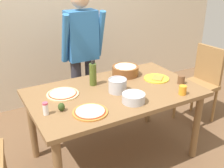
# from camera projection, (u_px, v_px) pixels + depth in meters

# --- Properties ---
(ground) EXTENTS (8.00, 8.00, 0.00)m
(ground) POSITION_uv_depth(u_px,v_px,m) (114.00, 156.00, 2.87)
(ground) COLOR brown
(wall_back) EXTENTS (5.60, 0.10, 2.60)m
(wall_back) POSITION_uv_depth(u_px,v_px,m) (55.00, 9.00, 3.62)
(wall_back) COLOR beige
(wall_back) RESTS_ON ground
(dining_table) EXTENTS (1.60, 0.96, 0.76)m
(dining_table) POSITION_uv_depth(u_px,v_px,m) (115.00, 99.00, 2.60)
(dining_table) COLOR brown
(dining_table) RESTS_ON ground
(person_cook) EXTENTS (0.49, 0.25, 1.62)m
(person_cook) POSITION_uv_depth(u_px,v_px,m) (82.00, 52.00, 3.10)
(person_cook) COLOR #2D2D38
(person_cook) RESTS_ON ground
(chair_wooden_right) EXTENTS (0.43, 0.43, 0.95)m
(chair_wooden_right) POSITION_uv_depth(u_px,v_px,m) (201.00, 80.00, 3.36)
(chair_wooden_right) COLOR olive
(chair_wooden_right) RESTS_ON ground
(pizza_raw_on_board) EXTENTS (0.29, 0.29, 0.02)m
(pizza_raw_on_board) POSITION_uv_depth(u_px,v_px,m) (63.00, 94.00, 2.48)
(pizza_raw_on_board) COLOR beige
(pizza_raw_on_board) RESTS_ON dining_table
(pizza_cooked_on_tray) EXTENTS (0.29, 0.29, 0.02)m
(pizza_cooked_on_tray) POSITION_uv_depth(u_px,v_px,m) (90.00, 112.00, 2.18)
(pizza_cooked_on_tray) COLOR #C67A33
(pizza_cooked_on_tray) RESTS_ON dining_table
(plate_with_slice) EXTENTS (0.26, 0.26, 0.02)m
(plate_with_slice) POSITION_uv_depth(u_px,v_px,m) (157.00, 78.00, 2.82)
(plate_with_slice) COLOR gold
(plate_with_slice) RESTS_ON dining_table
(popcorn_bowl) EXTENTS (0.28, 0.28, 0.11)m
(popcorn_bowl) POSITION_uv_depth(u_px,v_px,m) (125.00, 70.00, 2.90)
(popcorn_bowl) COLOR brown
(popcorn_bowl) RESTS_ON dining_table
(mixing_bowl_steel) EXTENTS (0.20, 0.20, 0.08)m
(mixing_bowl_steel) POSITION_uv_depth(u_px,v_px,m) (134.00, 98.00, 2.34)
(mixing_bowl_steel) COLOR #B7B7BC
(mixing_bowl_steel) RESTS_ON dining_table
(olive_oil_bottle) EXTENTS (0.07, 0.07, 0.26)m
(olive_oil_bottle) POSITION_uv_depth(u_px,v_px,m) (93.00, 74.00, 2.64)
(olive_oil_bottle) COLOR #47561E
(olive_oil_bottle) RESTS_ON dining_table
(steel_pot) EXTENTS (0.17, 0.17, 0.13)m
(steel_pot) POSITION_uv_depth(u_px,v_px,m) (118.00, 85.00, 2.52)
(steel_pot) COLOR #B7B7BC
(steel_pot) RESTS_ON dining_table
(cup_orange) EXTENTS (0.07, 0.07, 0.08)m
(cup_orange) POSITION_uv_depth(u_px,v_px,m) (183.00, 90.00, 2.48)
(cup_orange) COLOR orange
(cup_orange) RESTS_ON dining_table
(cup_small_brown) EXTENTS (0.07, 0.07, 0.08)m
(cup_small_brown) POSITION_uv_depth(u_px,v_px,m) (181.00, 80.00, 2.70)
(cup_small_brown) COLOR brown
(cup_small_brown) RESTS_ON dining_table
(salt_shaker) EXTENTS (0.04, 0.04, 0.11)m
(salt_shaker) POSITION_uv_depth(u_px,v_px,m) (46.00, 109.00, 2.14)
(salt_shaker) COLOR white
(salt_shaker) RESTS_ON dining_table
(avocado) EXTENTS (0.06, 0.06, 0.07)m
(avocado) POSITION_uv_depth(u_px,v_px,m) (61.00, 107.00, 2.20)
(avocado) COLOR #2D4219
(avocado) RESTS_ON dining_table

